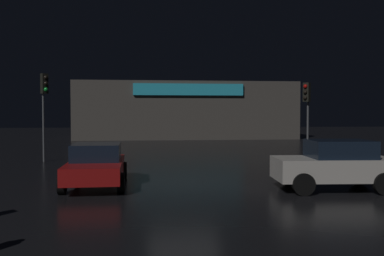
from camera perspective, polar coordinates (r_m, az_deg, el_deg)
The scene contains 6 objects.
ground_plane at distance 14.85m, azimuth -1.10°, elevation -7.83°, with size 120.00×120.00×0.00m, color black.
store_building at distance 43.25m, azimuth -0.96°, elevation 2.39°, with size 21.66×8.46×5.60m.
traffic_signal_main at distance 23.01m, azimuth -19.53°, elevation 4.44°, with size 0.41×0.43×4.60m.
traffic_signal_cross_left at distance 22.64m, azimuth 15.41°, elevation 3.57°, with size 0.42×0.42×4.13m.
car_near at distance 15.05m, azimuth -12.95°, elevation -4.85°, with size 2.15×4.38×1.47m.
car_far at distance 14.60m, azimuth 18.97°, elevation -4.71°, with size 3.95×2.17×1.66m.
Camera 1 is at (-1.17, -14.58, 2.55)m, focal length 39.03 mm.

